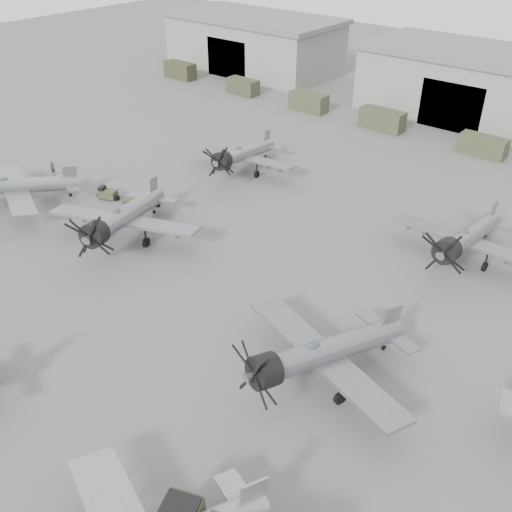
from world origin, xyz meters
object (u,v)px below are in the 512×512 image
Objects in this scene: aircraft_mid_1 at (121,218)px; aircraft_mid_2 at (319,354)px; aircraft_far_1 at (466,238)px; aircraft_mid_0 at (11,187)px; ground_crew at (53,168)px; tug_trailer at (120,196)px; aircraft_far_0 at (241,155)px.

aircraft_mid_1 is 22.58m from aircraft_mid_2.
aircraft_mid_2 reaches higher than aircraft_far_1.
aircraft_mid_0 is at bearing 168.30° from aircraft_mid_1.
aircraft_mid_0 is 13.49m from aircraft_mid_1.
aircraft_mid_1 is 8.47× the size of ground_crew.
aircraft_mid_0 reaches higher than ground_crew.
aircraft_far_1 is (36.85, 18.20, 0.09)m from aircraft_mid_0.
aircraft_mid_2 is 2.09× the size of tug_trailer.
ground_crew reaches higher than tug_trailer.
aircraft_far_1 is at bearing -80.72° from ground_crew.
aircraft_mid_1 reaches higher than ground_crew.
aircraft_mid_0 is 35.63m from aircraft_mid_2.
aircraft_far_0 is (11.53, 19.82, 0.01)m from aircraft_mid_0.
aircraft_mid_0 is 1.90× the size of tug_trailer.
aircraft_mid_2 is 31.58m from aircraft_far_0.
aircraft_far_0 is at bearing 176.45° from aircraft_far_1.
aircraft_mid_1 reaches higher than aircraft_far_1.
aircraft_far_0 reaches higher than tug_trailer.
aircraft_mid_1 is (13.26, 2.47, 0.23)m from aircraft_mid_0.
aircraft_far_1 is at bearing 48.68° from aircraft_mid_0.
aircraft_far_0 is (-1.73, 17.34, -0.22)m from aircraft_mid_1.
tug_trailer is (-6.68, 4.94, -1.98)m from aircraft_mid_1.
ground_crew is at bearing 162.85° from tug_trailer.
aircraft_far_1 is at bearing 11.42° from aircraft_mid_1.
ground_crew is at bearing 141.66° from aircraft_mid_0.
tug_trailer is at bearing -178.45° from aircraft_mid_2.
aircraft_mid_2 is 30.19m from tug_trailer.
aircraft_far_1 is 32.18m from tug_trailer.
aircraft_mid_1 is 1.05× the size of aircraft_far_1.
ground_crew is at bearing 143.96° from aircraft_mid_1.
aircraft_mid_1 is at bearing 32.97° from aircraft_mid_0.
aircraft_mid_2 reaches higher than ground_crew.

